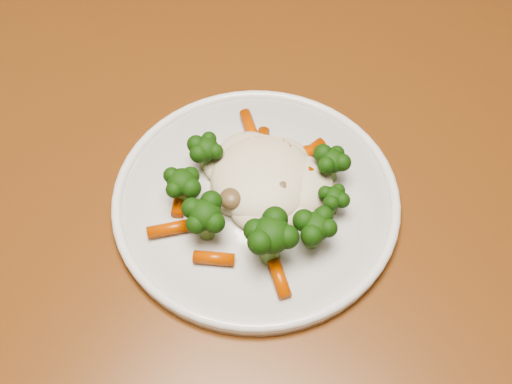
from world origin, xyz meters
TOP-DOWN VIEW (x-y plane):
  - dining_table at (-0.33, -0.03)m, footprint 1.26×1.01m
  - plate at (-0.38, -0.06)m, footprint 0.28×0.28m
  - meal at (-0.37, -0.06)m, footprint 0.17×0.18m

SIDE VIEW (x-z plane):
  - dining_table at x=-0.33m, z-range 0.26..1.01m
  - plate at x=-0.38m, z-range 0.75..0.76m
  - meal at x=-0.37m, z-range 0.76..0.81m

